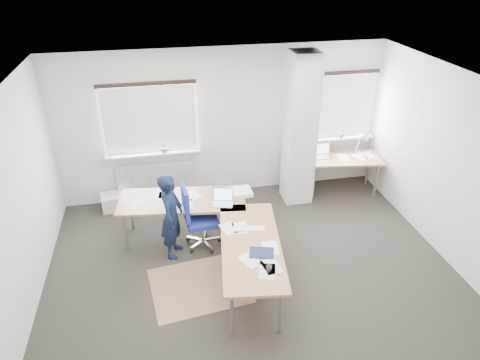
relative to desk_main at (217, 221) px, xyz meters
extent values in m
plane|color=black|center=(0.45, -0.45, -0.69)|extent=(6.00, 6.00, 0.00)
cube|color=beige|center=(0.45, 2.05, 0.71)|extent=(6.00, 0.04, 2.80)
cube|color=beige|center=(0.45, -2.95, 0.71)|extent=(6.00, 0.04, 2.80)
cube|color=beige|center=(-2.55, -0.45, 0.71)|extent=(0.04, 5.00, 2.80)
cube|color=beige|center=(3.45, -0.45, 0.71)|extent=(0.04, 5.00, 2.80)
cube|color=white|center=(0.45, -0.45, 2.11)|extent=(6.00, 5.00, 0.04)
cube|color=beige|center=(1.75, 1.50, 0.70)|extent=(0.50, 0.50, 2.78)
cube|color=white|center=(-0.85, 2.02, 0.91)|extent=(1.60, 0.04, 1.20)
cube|color=white|center=(-0.85, 1.98, 0.91)|extent=(1.60, 0.02, 1.20)
cube|color=white|center=(-0.85, 1.95, 0.29)|extent=(1.70, 0.20, 0.04)
cube|color=white|center=(2.75, 2.02, 0.91)|extent=(1.20, 0.04, 1.20)
cube|color=white|center=(2.75, 1.98, 0.91)|extent=(1.20, 0.02, 1.20)
cube|color=white|center=(2.75, 1.95, 0.29)|extent=(1.30, 0.20, 0.04)
cube|color=silver|center=(-0.85, 1.97, -0.24)|extent=(1.40, 0.10, 0.60)
cylinder|color=#653F8B|center=(-0.65, 1.93, 0.35)|extent=(0.12, 0.12, 0.08)
imported|color=#276328|center=(-0.65, 1.93, 0.39)|extent=(0.09, 0.06, 0.17)
cylinder|color=#9E563C|center=(2.75, 1.93, 0.35)|extent=(0.12, 0.12, 0.08)
imported|color=#276328|center=(2.75, 1.93, 0.39)|extent=(0.09, 0.07, 0.17)
cube|color=#846248|center=(-0.36, -0.56, -0.69)|extent=(1.46, 1.28, 0.01)
cube|color=white|center=(-1.62, 1.80, -0.55)|extent=(0.53, 0.41, 0.29)
cube|color=brown|center=(-0.46, 0.66, 0.02)|extent=(2.09, 1.08, 0.04)
cube|color=brown|center=(0.36, -0.67, 0.02)|extent=(1.08, 2.09, 0.04)
cylinder|color=gray|center=(-1.39, 0.49, -0.35)|extent=(0.05, 0.05, 0.69)
cylinder|color=gray|center=(-1.31, 1.08, -0.35)|extent=(0.05, 0.05, 0.69)
cylinder|color=gray|center=(0.47, 0.83, -0.35)|extent=(0.05, 0.05, 0.69)
cylinder|color=gray|center=(-0.06, -1.52, -0.35)|extent=(0.05, 0.05, 0.69)
cylinder|color=gray|center=(0.53, -1.60, -0.35)|extent=(0.05, 0.05, 0.69)
cylinder|color=gray|center=(0.78, 0.18, -0.35)|extent=(0.05, 0.05, 0.69)
cube|color=#B7B7BC|center=(0.14, 0.38, 0.05)|extent=(0.38, 0.31, 0.01)
cube|color=#B7B7BC|center=(0.18, 0.50, 0.16)|extent=(0.33, 0.13, 0.22)
cube|color=silver|center=(0.18, 0.50, 0.16)|extent=(0.29, 0.11, 0.19)
cube|color=white|center=(0.41, -0.35, 0.05)|extent=(0.46, 0.22, 0.02)
cube|color=#161D3D|center=(0.45, -0.91, 0.05)|extent=(0.37, 0.32, 0.01)
cube|color=white|center=(0.44, 0.64, 0.07)|extent=(0.46, 0.34, 0.07)
imported|color=white|center=(0.22, -0.06, 0.07)|extent=(0.09, 0.09, 0.07)
cylinder|color=silver|center=(0.45, -1.28, 0.09)|extent=(0.07, 0.07, 0.10)
cube|color=brown|center=(2.70, 1.58, 0.02)|extent=(1.49, 0.90, 0.04)
cylinder|color=gray|center=(2.07, 1.43, -0.35)|extent=(0.05, 0.05, 0.69)
cylinder|color=gray|center=(3.25, 1.25, -0.35)|extent=(0.05, 0.05, 0.69)
cylinder|color=gray|center=(2.14, 1.92, -0.35)|extent=(0.05, 0.05, 0.69)
cylinder|color=gray|center=(3.33, 1.74, -0.35)|extent=(0.05, 0.05, 0.69)
cube|color=#B7B7BC|center=(2.32, 1.69, 0.05)|extent=(0.34, 0.24, 0.01)
cube|color=#B7B7BC|center=(2.32, 1.80, 0.16)|extent=(0.33, 0.05, 0.22)
cube|color=silver|center=(2.32, 1.80, 0.16)|extent=(0.29, 0.04, 0.19)
cylinder|color=silver|center=(3.04, 1.72, 0.05)|extent=(0.10, 0.10, 0.02)
cylinder|color=silver|center=(3.04, 1.72, 0.24)|extent=(0.02, 0.16, 0.38)
cylinder|color=silver|center=(3.04, 1.60, 0.46)|extent=(0.02, 0.29, 0.13)
cone|color=silver|center=(3.04, 1.46, 0.44)|extent=(0.14, 0.16, 0.17)
cube|color=navy|center=(-0.19, 0.38, -0.21)|extent=(0.52, 0.52, 0.08)
cube|color=navy|center=(-0.43, 0.36, 0.14)|extent=(0.10, 0.42, 0.52)
cylinder|color=silver|center=(-0.19, 0.38, -0.41)|extent=(0.06, 0.06, 0.35)
cylinder|color=black|center=(0.08, 0.40, -0.66)|extent=(0.06, 0.04, 0.06)
cylinder|color=black|center=(-0.12, 0.65, -0.66)|extent=(0.04, 0.07, 0.06)
cylinder|color=black|center=(-0.42, 0.52, -0.66)|extent=(0.07, 0.06, 0.06)
cylinder|color=black|center=(-0.39, 0.21, -0.66)|extent=(0.07, 0.06, 0.06)
cylinder|color=black|center=(-0.08, 0.13, -0.66)|extent=(0.05, 0.07, 0.06)
imported|color=#101A31|center=(-0.65, 0.26, 0.00)|extent=(0.48, 0.59, 1.39)
camera|label=1|loc=(-0.72, -5.21, 3.59)|focal=32.00mm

